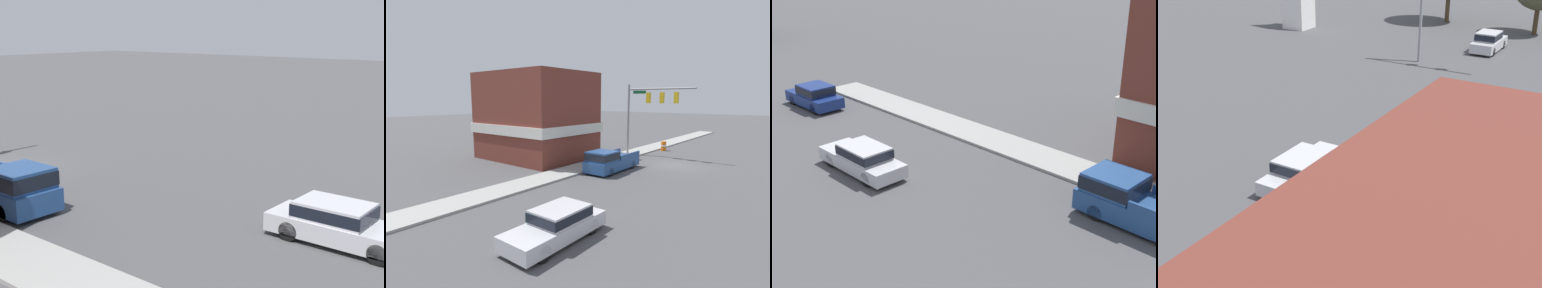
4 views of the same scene
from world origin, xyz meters
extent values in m
cylinder|color=gray|center=(-5.22, 37.10, 3.97)|extent=(0.22, 0.22, 7.94)
cylinder|color=black|center=(-2.31, 18.48, 0.33)|extent=(0.22, 0.66, 0.66)
cylinder|color=black|center=(-0.76, 18.48, 0.33)|extent=(0.22, 0.66, 0.66)
cylinder|color=black|center=(-2.31, 15.51, 0.33)|extent=(0.22, 0.66, 0.66)
cylinder|color=black|center=(-0.76, 15.51, 0.33)|extent=(0.22, 0.66, 0.66)
cube|color=silver|center=(-1.54, 16.99, 0.49)|extent=(1.76, 4.79, 0.62)
cube|color=silver|center=(-1.54, 16.71, 1.08)|extent=(1.62, 2.30, 0.56)
cube|color=black|center=(-1.54, 16.71, 1.08)|extent=(1.64, 2.39, 0.39)
cylinder|color=black|center=(-2.44, 44.41, 0.33)|extent=(0.22, 0.66, 0.66)
cylinder|color=black|center=(-0.86, 44.41, 0.33)|extent=(0.22, 0.66, 0.66)
cylinder|color=black|center=(-2.44, 41.65, 0.33)|extent=(0.22, 0.66, 0.66)
cylinder|color=black|center=(-0.86, 41.65, 0.33)|extent=(0.22, 0.66, 0.66)
cube|color=silver|center=(-1.65, 43.03, 0.55)|extent=(1.80, 4.46, 0.75)
cube|color=silver|center=(-1.65, 42.76, 1.27)|extent=(1.66, 2.14, 0.69)
cube|color=black|center=(-1.65, 42.76, 1.27)|extent=(1.67, 2.23, 0.48)
cylinder|color=black|center=(1.16, 28.69, 0.33)|extent=(0.22, 0.66, 0.66)
cylinder|color=black|center=(2.79, 28.69, 0.33)|extent=(0.22, 0.66, 0.66)
cylinder|color=black|center=(1.16, 26.09, 0.33)|extent=(0.22, 0.66, 0.66)
cylinder|color=black|center=(2.79, 26.09, 0.33)|extent=(0.22, 0.66, 0.66)
cube|color=navy|center=(1.97, 27.39, 0.51)|extent=(1.85, 4.20, 0.67)
cube|color=navy|center=(1.97, 27.14, 1.16)|extent=(1.70, 2.02, 0.62)
cube|color=black|center=(1.97, 27.14, 1.16)|extent=(1.72, 2.10, 0.44)
cube|color=white|center=(-20.12, 42.17, 2.26)|extent=(2.30, 2.30, 4.53)
cylinder|color=#4C3823|center=(-8.85, 52.07, 1.57)|extent=(0.44, 0.44, 3.15)
cylinder|color=#4C3823|center=(0.14, 50.98, 1.23)|extent=(0.44, 0.44, 2.46)
camera|label=1|loc=(14.06, 23.45, 6.85)|focal=50.00mm
camera|label=2|loc=(-9.55, 25.52, 5.79)|focal=28.00mm
camera|label=3|loc=(-14.28, -2.84, 10.77)|focal=50.00mm
camera|label=4|loc=(10.75, 0.18, 11.24)|focal=50.00mm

